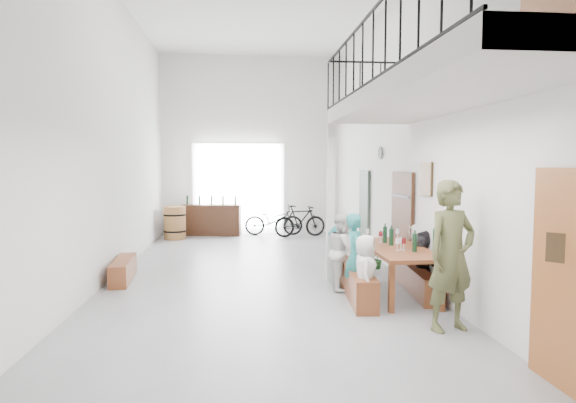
{
  "coord_description": "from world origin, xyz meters",
  "views": [
    {
      "loc": [
        -0.32,
        -9.06,
        2.12
      ],
      "look_at": [
        0.52,
        -0.5,
        1.48
      ],
      "focal_mm": 30.0,
      "sensor_mm": 36.0,
      "label": 1
    }
  ],
  "objects": [
    {
      "name": "floor",
      "position": [
        0.0,
        0.0,
        0.0
      ],
      "size": [
        12.0,
        12.0,
        0.0
      ],
      "primitive_type": "plane",
      "color": "slate",
      "rests_on": "ground"
    },
    {
      "name": "room_walls",
      "position": [
        0.0,
        0.0,
        3.55
      ],
      "size": [
        12.0,
        12.0,
        12.0
      ],
      "color": "white",
      "rests_on": "ground"
    },
    {
      "name": "gateway_portal",
      "position": [
        -0.4,
        5.94,
        1.4
      ],
      "size": [
        2.8,
        0.08,
        2.8
      ],
      "primitive_type": "cube",
      "color": "white",
      "rests_on": "ground"
    },
    {
      "name": "right_wall_decor",
      "position": [
        2.7,
        -1.87,
        1.74
      ],
      "size": [
        0.07,
        8.28,
        5.07
      ],
      "color": "brown",
      "rests_on": "ground"
    },
    {
      "name": "balcony",
      "position": [
        1.98,
        -3.13,
        2.96
      ],
      "size": [
        1.52,
        5.62,
        4.0
      ],
      "color": "silver",
      "rests_on": "ground"
    },
    {
      "name": "tasting_table",
      "position": [
        2.2,
        -1.5,
        0.71
      ],
      "size": [
        0.9,
        2.2,
        0.79
      ],
      "rotation": [
        0.0,
        0.0,
        0.0
      ],
      "color": "brown",
      "rests_on": "ground"
    },
    {
      "name": "bench_inner",
      "position": [
        1.53,
        -1.54,
        0.24
      ],
      "size": [
        0.51,
        2.12,
        0.48
      ],
      "primitive_type": "cube",
      "rotation": [
        0.0,
        0.0,
        -0.08
      ],
      "color": "brown",
      "rests_on": "ground"
    },
    {
      "name": "bench_wall",
      "position": [
        2.57,
        -1.4,
        0.21
      ],
      "size": [
        0.41,
        1.88,
        0.43
      ],
      "primitive_type": "cube",
      "rotation": [
        0.0,
        0.0,
        -0.09
      ],
      "color": "brown",
      "rests_on": "ground"
    },
    {
      "name": "tableware",
      "position": [
        2.19,
        -1.32,
        0.92
      ],
      "size": [
        0.61,
        1.35,
        0.35
      ],
      "color": "black",
      "rests_on": "tasting_table"
    },
    {
      "name": "side_bench",
      "position": [
        -2.5,
        -0.06,
        0.2
      ],
      "size": [
        0.43,
        1.44,
        0.4
      ],
      "primitive_type": "cube",
      "rotation": [
        0.0,
        0.0,
        0.09
      ],
      "color": "brown",
      "rests_on": "ground"
    },
    {
      "name": "oak_barrel",
      "position": [
        -2.24,
        4.99,
        0.47
      ],
      "size": [
        0.64,
        0.64,
        0.94
      ],
      "color": "olive",
      "rests_on": "ground"
    },
    {
      "name": "serving_counter",
      "position": [
        -1.23,
        5.65,
        0.47
      ],
      "size": [
        1.81,
        0.7,
        0.93
      ],
      "primitive_type": "cube",
      "rotation": [
        0.0,
        0.0,
        -0.12
      ],
      "color": "#3E1F12",
      "rests_on": "ground"
    },
    {
      "name": "counter_bottles",
      "position": [
        -1.23,
        5.66,
        1.07
      ],
      "size": [
        1.52,
        0.26,
        0.28
      ],
      "color": "black",
      "rests_on": "serving_counter"
    },
    {
      "name": "guest_left_a",
      "position": [
        1.48,
        -2.28,
        0.56
      ],
      "size": [
        0.47,
        0.61,
        1.12
      ],
      "primitive_type": "imported",
      "rotation": [
        0.0,
        0.0,
        1.34
      ],
      "color": "silver",
      "rests_on": "ground"
    },
    {
      "name": "guest_left_b",
      "position": [
        1.47,
        -1.69,
        0.69
      ],
      "size": [
        0.37,
        0.53,
        1.37
      ],
      "primitive_type": "imported",
      "rotation": [
        0.0,
        0.0,
        1.48
      ],
      "color": "#237572",
      "rests_on": "ground"
    },
    {
      "name": "guest_left_c",
      "position": [
        1.4,
        -1.07,
        0.66
      ],
      "size": [
        0.55,
        0.68,
        1.32
      ],
      "primitive_type": "imported",
      "rotation": [
        0.0,
        0.0,
        1.49
      ],
      "color": "silver",
      "rests_on": "ground"
    },
    {
      "name": "guest_left_d",
      "position": [
        1.41,
        -0.69,
        0.53
      ],
      "size": [
        0.4,
        0.69,
        1.05
      ],
      "primitive_type": "imported",
      "rotation": [
        0.0,
        0.0,
        1.56
      ],
      "color": "#237572",
      "rests_on": "ground"
    },
    {
      "name": "guest_right_a",
      "position": [
        2.72,
        -2.14,
        0.53
      ],
      "size": [
        0.48,
        0.67,
        1.05
      ],
      "primitive_type": "imported",
      "rotation": [
        0.0,
        0.0,
        -1.99
      ],
      "color": "red",
      "rests_on": "ground"
    },
    {
      "name": "guest_right_b",
      "position": [
        2.69,
        -1.43,
        0.52
      ],
      "size": [
        0.58,
        1.02,
        1.05
      ],
      "primitive_type": "imported",
      "rotation": [
        0.0,
        0.0,
        -1.28
      ],
      "color": "black",
      "rests_on": "ground"
    },
    {
      "name": "guest_right_c",
      "position": [
        2.79,
        -0.8,
        0.55
      ],
      "size": [
        0.4,
        0.57,
        1.1
      ],
      "primitive_type": "imported",
      "rotation": [
        0.0,
        0.0,
        -1.68
      ],
      "color": "silver",
      "rests_on": "ground"
    },
    {
      "name": "host_standing",
      "position": [
        2.35,
        -3.21,
        0.97
      ],
      "size": [
        0.81,
        0.65,
        1.94
      ],
      "primitive_type": "imported",
      "rotation": [
        0.0,
        0.0,
        0.29
      ],
      "color": "#4C4D2B",
      "rests_on": "ground"
    },
    {
      "name": "potted_plant",
      "position": [
        2.45,
        0.49,
        0.21
      ],
      "size": [
        0.41,
        0.36,
        0.42
      ],
      "primitive_type": "imported",
      "rotation": [
        0.0,
        0.0,
        -0.11
      ],
      "color": "#1D4619",
      "rests_on": "ground"
    },
    {
      "name": "bicycle_near",
      "position": [
        0.66,
        5.48,
        0.46
      ],
      "size": [
        1.79,
        0.72,
        0.92
      ],
      "primitive_type": "imported",
      "rotation": [
        0.0,
        0.0,
        1.51
      ],
      "color": "black",
      "rests_on": "ground"
    },
    {
      "name": "bicycle_far",
      "position": [
        1.42,
        5.05,
        0.47
      ],
      "size": [
        1.63,
        0.74,
        0.95
      ],
      "primitive_type": "imported",
      "rotation": [
        0.0,
        0.0,
        1.76
      ],
      "color": "black",
      "rests_on": "ground"
    }
  ]
}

